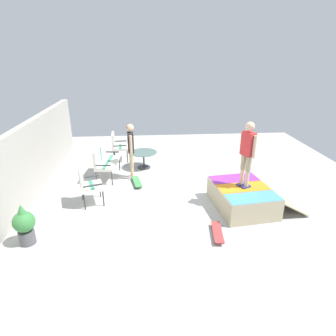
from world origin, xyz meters
TOP-DOWN VIEW (x-y plane):
  - ground_plane at (0.00, 0.00)m, footprint 12.00×12.00m
  - back_wall_cinderblock at (0.00, 4.00)m, footprint 9.00×0.20m
  - skate_ramp at (-0.99, -1.61)m, footprint 1.89×2.25m
  - patio_bench at (1.20, 2.15)m, footprint 1.30×0.68m
  - patio_chair_near_house at (2.72, 1.89)m, footprint 0.66×0.59m
  - patio_chair_by_wall at (-0.51, 2.37)m, footprint 0.75×0.71m
  - patio_table at (1.90, 0.93)m, footprint 0.90×0.90m
  - person_watching at (1.06, 1.29)m, footprint 0.48×0.26m
  - person_skater at (-0.96, -1.59)m, footprint 0.44×0.34m
  - skateboard_by_bench at (0.59, 1.14)m, footprint 0.82×0.35m
  - skateboard_spare at (-2.15, -0.67)m, footprint 0.82×0.29m
  - potted_plant at (-2.12, 3.34)m, footprint 0.44×0.44m

SIDE VIEW (x-z plane):
  - ground_plane at x=0.00m, z-range -0.10..0.00m
  - skateboard_by_bench at x=0.59m, z-range 0.03..0.14m
  - skateboard_spare at x=-2.15m, z-range 0.03..0.14m
  - skate_ramp at x=-0.99m, z-range 0.00..0.58m
  - patio_table at x=1.90m, z-range 0.12..0.69m
  - potted_plant at x=-2.12m, z-range 0.01..0.93m
  - patio_chair_near_house at x=2.72m, z-range 0.10..1.12m
  - patio_chair_by_wall at x=-0.51m, z-range 0.10..1.12m
  - patio_bench at x=1.20m, z-range 0.11..1.13m
  - back_wall_cinderblock at x=0.00m, z-range 0.00..1.97m
  - person_watching at x=1.06m, z-range 0.15..1.89m
  - person_skater at x=-0.96m, z-range 0.71..2.36m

